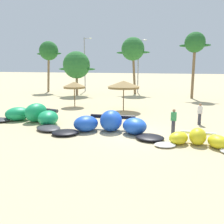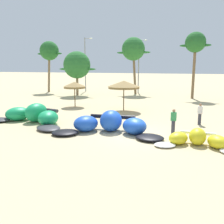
% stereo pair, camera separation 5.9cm
% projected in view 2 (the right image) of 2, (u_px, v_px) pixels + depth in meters
% --- Properties ---
extents(ground_plane, '(260.00, 260.00, 0.00)m').
position_uv_depth(ground_plane, '(139.00, 135.00, 15.53)').
color(ground_plane, '#C6B284').
extents(kite_left, '(7.58, 4.20, 1.48)m').
position_uv_depth(kite_left, '(33.00, 116.00, 18.87)').
color(kite_left, '#333338').
rests_on(kite_left, ground).
extents(kite_left_of_center, '(7.51, 3.83, 1.43)m').
position_uv_depth(kite_left_of_center, '(110.00, 124.00, 16.08)').
color(kite_left_of_center, black).
rests_on(kite_left_of_center, ground).
extents(kite_center, '(4.77, 2.21, 0.95)m').
position_uv_depth(kite_center, '(197.00, 140.00, 13.37)').
color(kite_center, white).
rests_on(kite_center, ground).
extents(beach_umbrella_near_van, '(2.42, 2.42, 2.70)m').
position_uv_depth(beach_umbrella_near_van, '(75.00, 85.00, 26.15)').
color(beach_umbrella_near_van, brown).
rests_on(beach_umbrella_near_van, ground).
extents(beach_umbrella_middle, '(3.18, 3.18, 2.96)m').
position_uv_depth(beach_umbrella_middle, '(124.00, 85.00, 23.55)').
color(beach_umbrella_middle, brown).
rests_on(beach_umbrella_middle, ground).
extents(person_near_kites, '(0.36, 0.24, 1.62)m').
position_uv_depth(person_near_kites, '(200.00, 114.00, 18.17)').
color(person_near_kites, '#383842').
rests_on(person_near_kites, ground).
extents(person_by_umbrellas, '(0.36, 0.24, 1.62)m').
position_uv_depth(person_by_umbrellas, '(173.00, 121.00, 15.81)').
color(person_by_umbrellas, '#383842').
rests_on(person_by_umbrellas, ground).
extents(palm_leftmost, '(4.65, 3.10, 8.38)m').
position_uv_depth(palm_leftmost, '(49.00, 51.00, 39.95)').
color(palm_leftmost, '#7F6647').
rests_on(palm_leftmost, ground).
extents(palm_left, '(5.97, 3.98, 6.50)m').
position_uv_depth(palm_left, '(77.00, 65.00, 35.78)').
color(palm_left, '#7F6647').
rests_on(palm_left, ground).
extents(palm_left_of_gap, '(5.31, 3.54, 8.71)m').
position_uv_depth(palm_left_of_gap, '(133.00, 49.00, 37.27)').
color(palm_left_of_gap, brown).
rests_on(palm_left_of_gap, ground).
extents(palm_center_left, '(3.99, 2.66, 8.74)m').
position_uv_depth(palm_center_left, '(195.00, 44.00, 31.72)').
color(palm_center_left, brown).
rests_on(palm_center_left, ground).
extents(lamppost_west, '(1.49, 0.24, 9.07)m').
position_uv_depth(lamppost_west, '(86.00, 62.00, 41.55)').
color(lamppost_west, gray).
rests_on(lamppost_west, ground).
extents(lamppost_west_center, '(1.42, 0.24, 8.57)m').
position_uv_depth(lamppost_west_center, '(139.00, 63.00, 39.31)').
color(lamppost_west_center, gray).
rests_on(lamppost_west_center, ground).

